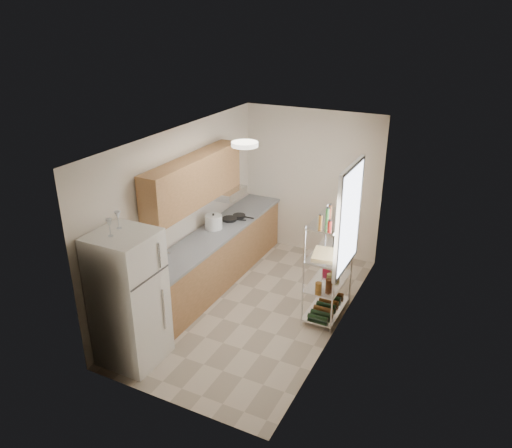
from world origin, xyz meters
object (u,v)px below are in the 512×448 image
(espresso_machine, at_px, (343,235))
(cutting_board, at_px, (325,254))
(rice_cooker, at_px, (214,222))
(refrigerator, at_px, (129,299))
(frying_pan_large, at_px, (230,219))

(espresso_machine, bearing_deg, cutting_board, -84.79)
(rice_cooker, bearing_deg, espresso_machine, 3.36)
(cutting_board, bearing_deg, refrigerator, -133.86)
(refrigerator, bearing_deg, espresso_machine, 50.34)
(refrigerator, bearing_deg, rice_cooker, 93.31)
(rice_cooker, distance_m, frying_pan_large, 0.41)
(refrigerator, relative_size, cutting_board, 4.08)
(refrigerator, xyz_separation_m, cutting_board, (1.85, 1.92, 0.15))
(refrigerator, height_order, cutting_board, refrigerator)
(cutting_board, distance_m, espresso_machine, 0.46)
(refrigerator, bearing_deg, cutting_board, 46.14)
(espresso_machine, bearing_deg, frying_pan_large, -168.89)
(frying_pan_large, bearing_deg, refrigerator, -102.66)
(refrigerator, distance_m, espresso_machine, 3.07)
(refrigerator, xyz_separation_m, frying_pan_large, (-0.06, 2.63, 0.05))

